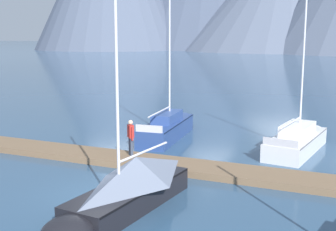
# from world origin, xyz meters

# --- Properties ---
(ground_plane) EXTENTS (700.00, 700.00, 0.00)m
(ground_plane) POSITION_xyz_m (0.00, 0.00, 0.00)
(ground_plane) COLOR #2D4C6B
(dock) EXTENTS (24.40, 2.39, 0.30)m
(dock) POSITION_xyz_m (0.00, 4.00, 0.15)
(dock) COLOR brown
(dock) RESTS_ON ground
(sailboat_mid_dock_port) EXTENTS (2.11, 7.34, 9.03)m
(sailboat_mid_dock_port) POSITION_xyz_m (-1.49, 9.84, 0.63)
(sailboat_mid_dock_port) COLOR navy
(sailboat_mid_dock_port) RESTS_ON ground
(sailboat_mid_dock_starboard) EXTENTS (2.44, 6.89, 8.09)m
(sailboat_mid_dock_starboard) POSITION_xyz_m (1.38, -0.97, 0.80)
(sailboat_mid_dock_starboard) COLOR black
(sailboat_mid_dock_starboard) RESTS_ON ground
(sailboat_far_berth) EXTENTS (2.70, 7.12, 7.74)m
(sailboat_far_berth) POSITION_xyz_m (5.87, 9.62, 0.57)
(sailboat_far_berth) COLOR silver
(sailboat_far_berth) RESTS_ON ground
(person_on_dock) EXTENTS (0.44, 0.45, 1.69)m
(person_on_dock) POSITION_xyz_m (-1.17, 4.28, 1.26)
(person_on_dock) COLOR #384256
(person_on_dock) RESTS_ON dock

